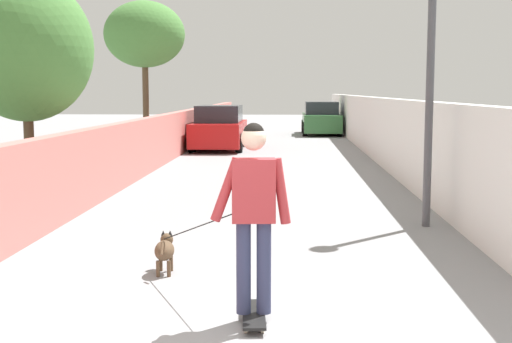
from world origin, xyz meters
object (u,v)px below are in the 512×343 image
at_px(tree_left_near, 145,35).
at_px(skateboard, 254,314).
at_px(car_far, 321,119).
at_px(lamp_post, 431,40).
at_px(person_skateboarder, 254,203).
at_px(dog, 165,249).
at_px(car_near, 219,129).
at_px(tree_left_mid, 25,49).

height_order(tree_left_near, skateboard, tree_left_near).
bearing_deg(car_far, tree_left_near, 142.86).
height_order(lamp_post, skateboard, lamp_post).
bearing_deg(tree_left_near, lamp_post, -151.93).
bearing_deg(person_skateboarder, lamp_post, -28.28).
height_order(dog, car_near, car_near).
xyz_separation_m(skateboard, dog, (1.59, 1.09, 0.21)).
bearing_deg(car_far, skateboard, 176.10).
xyz_separation_m(person_skateboarder, car_near, (18.04, 2.16, -0.36)).
distance_m(skateboard, car_far, 26.48).
xyz_separation_m(lamp_post, dog, (-2.87, 3.49, -2.53)).
bearing_deg(dog, lamp_post, -50.51).
relative_size(lamp_post, person_skateboarder, 2.39).
height_order(tree_left_mid, car_far, tree_left_mid).
distance_m(dog, car_far, 24.99).
distance_m(lamp_post, dog, 5.18).
bearing_deg(tree_left_mid, person_skateboarder, -144.83).
bearing_deg(car_near, skateboard, -173.16).
bearing_deg(lamp_post, car_near, 18.58).
xyz_separation_m(skateboard, car_far, (26.41, -1.80, 0.65)).
height_order(tree_left_mid, person_skateboarder, tree_left_mid).
xyz_separation_m(tree_left_near, person_skateboarder, (-17.80, -4.72, -2.89)).
distance_m(tree_left_near, dog, 17.02).
bearing_deg(tree_left_mid, lamp_post, -105.07).
bearing_deg(person_skateboarder, skateboard, -10.62).
bearing_deg(person_skateboarder, tree_left_near, 14.84).
relative_size(person_skateboarder, car_near, 0.40).
relative_size(skateboard, car_far, 0.19).
bearing_deg(skateboard, lamp_post, -28.28).
distance_m(person_skateboarder, car_near, 18.17).
relative_size(tree_left_near, car_far, 1.20).
bearing_deg(lamp_post, person_skateboarder, 151.72).
distance_m(tree_left_near, tree_left_mid, 11.56).
height_order(skateboard, car_near, car_near).
height_order(lamp_post, dog, lamp_post).
distance_m(tree_left_mid, person_skateboarder, 7.90).
height_order(lamp_post, car_near, lamp_post).
bearing_deg(dog, car_near, 3.75).
distance_m(tree_left_near, car_far, 11.27).
relative_size(person_skateboarder, car_far, 0.40).
relative_size(tree_left_near, lamp_post, 1.26).
xyz_separation_m(tree_left_mid, skateboard, (-6.30, -4.44, -2.73)).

